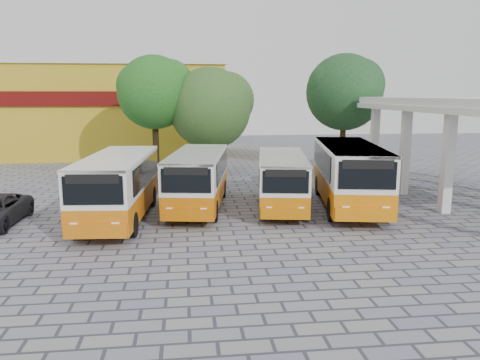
{
  "coord_description": "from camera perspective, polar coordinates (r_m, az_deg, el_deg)",
  "views": [
    {
      "loc": [
        -4.38,
        -18.61,
        5.59
      ],
      "look_at": [
        -1.79,
        3.42,
        1.5
      ],
      "focal_mm": 35.0,
      "sensor_mm": 36.0,
      "label": 1
    }
  ],
  "objects": [
    {
      "name": "ground",
      "position": [
        19.92,
        6.31,
        -5.92
      ],
      "size": [
        90.0,
        90.0,
        0.0
      ],
      "primitive_type": "plane",
      "color": "slate",
      "rests_on": "ground"
    },
    {
      "name": "tree_right",
      "position": [
        35.58,
        12.72,
        10.69
      ],
      "size": [
        5.85,
        5.57,
        8.5
      ],
      "color": "#3F2611",
      "rests_on": "ground"
    },
    {
      "name": "shophouse_block",
      "position": [
        45.11,
        -15.29,
        8.27
      ],
      "size": [
        20.4,
        10.4,
        8.3
      ],
      "color": "gold",
      "rests_on": "ground"
    },
    {
      "name": "bus_far_left",
      "position": [
        21.47,
        -14.64,
        -0.39
      ],
      "size": [
        3.07,
        8.23,
        2.91
      ],
      "rotation": [
        0.0,
        0.0,
        -0.08
      ],
      "color": "#C86207",
      "rests_on": "ground"
    },
    {
      "name": "bus_far_right",
      "position": [
        23.8,
        13.14,
        1.03
      ],
      "size": [
        4.13,
        9.05,
        3.13
      ],
      "rotation": [
        0.0,
        0.0,
        -0.18
      ],
      "color": "#D87002",
      "rests_on": "ground"
    },
    {
      "name": "terminal_shelter",
      "position": [
        27.08,
        26.92,
        7.9
      ],
      "size": [
        6.8,
        15.8,
        5.4
      ],
      "color": "silver",
      "rests_on": "ground"
    },
    {
      "name": "bus_centre_right",
      "position": [
        23.24,
        5.15,
        0.3
      ],
      "size": [
        3.37,
        7.55,
        2.61
      ],
      "rotation": [
        0.0,
        0.0,
        -0.17
      ],
      "color": "#C46400",
      "rests_on": "ground"
    },
    {
      "name": "tree_middle",
      "position": [
        33.13,
        -3.53,
        9.04
      ],
      "size": [
        5.99,
        5.7,
        7.45
      ],
      "color": "#301C0E",
      "rests_on": "ground"
    },
    {
      "name": "tree_left",
      "position": [
        33.39,
        -10.31,
        10.75
      ],
      "size": [
        5.34,
        5.09,
        8.25
      ],
      "color": "black",
      "rests_on": "ground"
    },
    {
      "name": "bus_centre_left",
      "position": [
        23.09,
        -5.13,
        0.47
      ],
      "size": [
        3.5,
        8.0,
        2.78
      ],
      "rotation": [
        0.0,
        0.0,
        -0.16
      ],
      "color": "#C05C00",
      "rests_on": "ground"
    }
  ]
}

